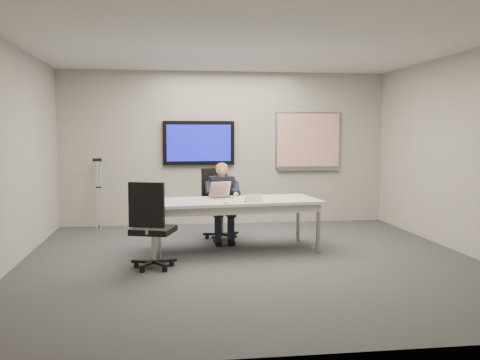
{
  "coord_description": "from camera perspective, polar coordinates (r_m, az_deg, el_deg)",
  "views": [
    {
      "loc": [
        -1.09,
        -6.8,
        1.67
      ],
      "look_at": [
        -0.03,
        0.88,
        1.0
      ],
      "focal_mm": 40.0,
      "sensor_mm": 36.0,
      "label": 1
    }
  ],
  "objects": [
    {
      "name": "office_chair_near",
      "position": [
        6.7,
        -9.34,
        -6.53
      ],
      "size": [
        0.66,
        0.66,
        1.09
      ],
      "rotation": [
        0.0,
        0.0,
        2.82
      ],
      "color": "black",
      "rests_on": "ground"
    },
    {
      "name": "tv_display",
      "position": [
        9.76,
        -4.42,
        3.96
      ],
      "size": [
        1.3,
        0.09,
        0.8
      ],
      "color": "black",
      "rests_on": "wall_back"
    },
    {
      "name": "ceiling",
      "position": [
        6.98,
        1.26,
        14.29
      ],
      "size": [
        6.0,
        6.0,
        0.02
      ],
      "primitive_type": "cube",
      "color": "silver",
      "rests_on": "wall_back"
    },
    {
      "name": "laptop",
      "position": [
        7.79,
        -2.08,
        -1.51
      ],
      "size": [
        0.39,
        0.42,
        0.23
      ],
      "rotation": [
        0.0,
        0.0,
        0.38
      ],
      "color": "#A7A7A9",
      "rests_on": "conference_table"
    },
    {
      "name": "name_tent",
      "position": [
        7.38,
        1.45,
        -1.91
      ],
      "size": [
        0.27,
        0.18,
        0.11
      ],
      "primitive_type": null,
      "rotation": [
        0.0,
        0.0,
        0.42
      ],
      "color": "silver",
      "rests_on": "conference_table"
    },
    {
      "name": "wall_back",
      "position": [
        9.86,
        -1.53,
        3.41
      ],
      "size": [
        6.0,
        0.02,
        2.8
      ],
      "primitive_type": "cube",
      "color": "#A19A92",
      "rests_on": "ground"
    },
    {
      "name": "wall_left",
      "position": [
        7.07,
        -23.57,
        2.37
      ],
      "size": [
        0.02,
        6.0,
        2.8
      ],
      "primitive_type": "cube",
      "color": "#A19A92",
      "rests_on": "ground"
    },
    {
      "name": "wall_right",
      "position": [
        7.94,
        23.16,
        2.63
      ],
      "size": [
        0.02,
        6.0,
        2.8
      ],
      "primitive_type": "cube",
      "color": "#A19A92",
      "rests_on": "ground"
    },
    {
      "name": "whiteboard",
      "position": [
        10.12,
        7.26,
        4.15
      ],
      "size": [
        1.25,
        0.08,
        1.1
      ],
      "color": "#95979D",
      "rests_on": "wall_back"
    },
    {
      "name": "office_chair_far",
      "position": [
        8.51,
        -2.14,
        -3.96
      ],
      "size": [
        0.7,
        0.7,
        1.12
      ],
      "rotation": [
        0.0,
        0.0,
        0.4
      ],
      "color": "black",
      "rests_on": "ground"
    },
    {
      "name": "floor",
      "position": [
        7.09,
        1.22,
        -8.66
      ],
      "size": [
        6.0,
        6.0,
        0.02
      ],
      "primitive_type": "cube",
      "color": "#37383A",
      "rests_on": "ground"
    },
    {
      "name": "crutch",
      "position": [
        9.72,
        -14.83,
        -1.29
      ],
      "size": [
        0.23,
        0.58,
        1.31
      ],
      "primitive_type": null,
      "rotation": [
        -0.2,
        0.0,
        -0.11
      ],
      "color": "#B3B6BB",
      "rests_on": "ground"
    },
    {
      "name": "pen",
      "position": [
        7.21,
        -1.55,
        -2.45
      ],
      "size": [
        0.06,
        0.13,
        0.01
      ],
      "primitive_type": "cylinder",
      "rotation": [
        0.0,
        1.57,
        1.97
      ],
      "color": "black",
      "rests_on": "conference_table"
    },
    {
      "name": "conference_table",
      "position": [
        7.61,
        -0.59,
        -2.74
      ],
      "size": [
        2.46,
        1.22,
        0.73
      ],
      "rotation": [
        0.0,
        0.0,
        0.1
      ],
      "color": "silver",
      "rests_on": "ground"
    },
    {
      "name": "seated_person",
      "position": [
        8.25,
        -1.84,
        -3.24
      ],
      "size": [
        0.4,
        0.68,
        1.22
      ],
      "rotation": [
        0.0,
        0.0,
        0.12
      ],
      "color": "#1C202E",
      "rests_on": "office_chair_far"
    },
    {
      "name": "wall_front",
      "position": [
        3.96,
        8.15,
        1.01
      ],
      "size": [
        6.0,
        0.02,
        2.8
      ],
      "primitive_type": "cube",
      "color": "#A19A92",
      "rests_on": "ground"
    }
  ]
}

